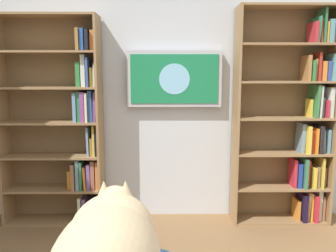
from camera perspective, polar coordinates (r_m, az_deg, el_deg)
wall_back at (r=3.43m, az=-0.11°, el=7.16°), size 4.52×0.06×2.70m
bookshelf_left at (r=3.51m, az=20.11°, el=0.43°), size 0.92×0.28×2.05m
bookshelf_right at (r=3.44m, az=-16.79°, el=-0.02°), size 0.94×0.28×1.97m
wall_mounted_tv at (r=3.34m, az=1.05°, el=7.76°), size 0.90×0.07×0.53m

